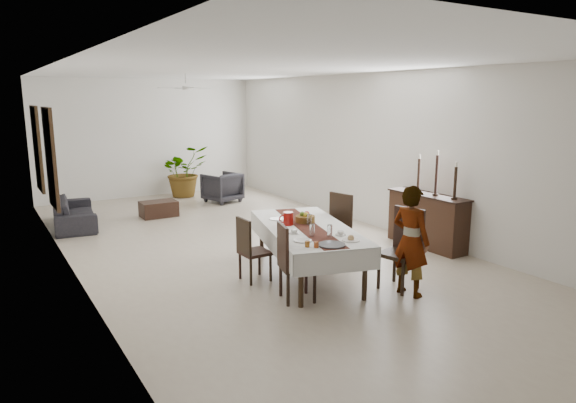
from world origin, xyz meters
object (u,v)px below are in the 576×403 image
at_px(red_pitcher, 288,219).
at_px(sideboard_body, 427,221).
at_px(woman, 411,241).
at_px(sofa, 74,212).
at_px(dining_table_top, 307,229).

height_order(red_pitcher, sideboard_body, red_pitcher).
bearing_deg(woman, sofa, 14.97).
relative_size(dining_table_top, sofa, 1.20).
relative_size(red_pitcher, sofa, 0.10).
distance_m(sideboard_body, sofa, 7.26).
xyz_separation_m(red_pitcher, sofa, (-2.30, 4.96, -0.58)).
xyz_separation_m(sideboard_body, sofa, (-5.24, 5.03, -0.18)).
bearing_deg(sideboard_body, dining_table_top, -176.97).
relative_size(red_pitcher, sideboard_body, 0.13).
bearing_deg(sideboard_body, woman, -141.82).
height_order(red_pitcher, woman, woman).
distance_m(red_pitcher, sofa, 5.50).
bearing_deg(red_pitcher, woman, -59.12).
bearing_deg(red_pitcher, dining_table_top, -47.01).
xyz_separation_m(dining_table_top, sofa, (-2.50, 5.17, -0.44)).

